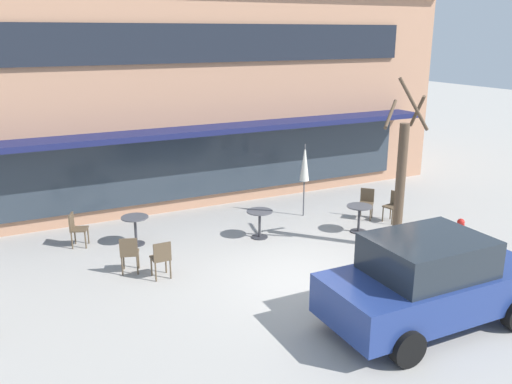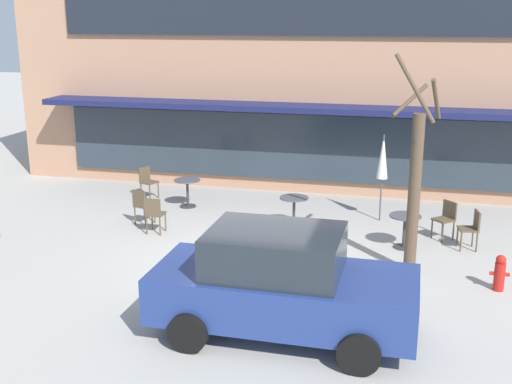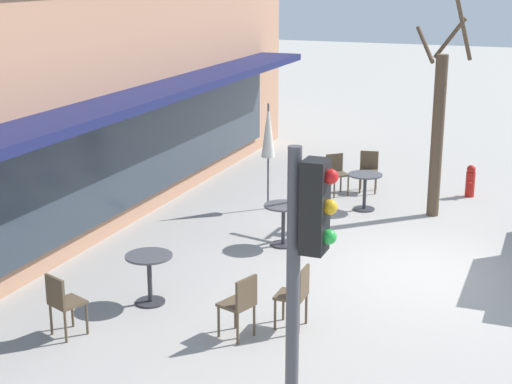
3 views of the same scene
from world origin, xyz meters
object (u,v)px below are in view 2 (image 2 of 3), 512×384
Objects in this scene: patio_umbrella_green_folded at (383,157)px; fire_hydrant at (500,273)px; cafe_chair_4 at (446,217)px; cafe_table_near_wall at (294,207)px; cafe_chair_0 at (142,204)px; street_tree at (415,185)px; cafe_table_streetside at (187,188)px; cafe_chair_2 at (154,213)px; cafe_table_by_tree at (405,226)px; cafe_chair_1 at (147,180)px; parked_sedan at (281,284)px; cafe_chair_3 at (472,227)px.

patio_umbrella_green_folded is 4.69m from fire_hydrant.
cafe_table_near_wall is at bearing -179.83° from cafe_chair_4.
cafe_chair_0 is 6.77m from street_tree.
cafe_chair_2 reaches higher than cafe_table_streetside.
street_tree is (6.46, -1.56, 1.29)m from cafe_chair_0.
street_tree is at bearing -84.29° from cafe_table_by_tree.
cafe_chair_1 is at bearing 115.99° from cafe_chair_2.
cafe_chair_1 and cafe_chair_2 have the same top height.
cafe_chair_0 is at bearing -108.80° from cafe_table_streetside.
cafe_table_by_tree is at bearing 95.71° from street_tree.
cafe_table_by_tree is 4.94m from parked_sedan.
cafe_table_near_wall is at bearing 171.76° from cafe_chair_3.
cafe_chair_2 is 6.79m from cafe_chair_4.
cafe_chair_3 is at bearing 51.77° from street_tree.
patio_umbrella_green_folded reaches higher than cafe_chair_3.
fire_hydrant is at bearing -80.66° from cafe_chair_3.
parked_sedan is (-1.85, -4.57, 0.36)m from cafe_table_by_tree.
cafe_chair_2 is (1.38, -2.84, 0.00)m from cafe_chair_1.
cafe_chair_0 is 1.00× the size of cafe_chair_4.
cafe_chair_3 is at bearing -49.17° from cafe_chair_4.
cafe_table_near_wall is 0.18× the size of parked_sedan.
cafe_chair_2 is at bearing -169.12° from cafe_chair_4.
cafe_chair_0 is at bearing 133.32° from parked_sedan.
street_tree is at bearing 57.98° from parked_sedan.
cafe_chair_1 is 8.20m from cafe_chair_4.
cafe_chair_2 is at bearing 133.28° from parked_sedan.
parked_sedan reaches higher than cafe_chair_3.
cafe_table_streetside is 0.85× the size of cafe_chair_1.
parked_sedan reaches higher than cafe_table_streetside.
cafe_chair_1 is at bearing 165.89° from cafe_chair_3.
cafe_table_near_wall reaches higher than fire_hydrant.
fire_hydrant is (8.11, -2.09, -0.17)m from cafe_chair_0.
cafe_table_near_wall is 2.53m from patio_umbrella_green_folded.
patio_umbrella_green_folded reaches higher than parked_sedan.
cafe_chair_1 is at bearing 152.45° from street_tree.
patio_umbrella_green_folded is at bearing -4.63° from cafe_chair_1.
street_tree is at bearing -109.05° from cafe_chair_4.
street_tree is at bearing -76.78° from patio_umbrella_green_folded.
cafe_chair_0 is 0.20× the size of street_tree.
cafe_chair_2 is 0.20× the size of street_tree.
cafe_chair_4 reaches higher than cafe_table_by_tree.
cafe_table_streetside is 6.74m from cafe_chair_4.
cafe_table_by_tree is 0.85× the size of cafe_chair_1.
cafe_chair_4 is at bearing -10.92° from cafe_chair_1.
cafe_table_streetside is at bearing 71.20° from cafe_chair_0.
cafe_chair_0 is (-3.68, -0.68, 0.01)m from cafe_table_near_wall.
cafe_chair_4 reaches higher than cafe_table_streetside.
cafe_table_streetside is 1.00× the size of cafe_table_by_tree.
cafe_table_streetside is 6.04m from cafe_table_by_tree.
cafe_table_by_tree is at bearing 133.01° from fire_hydrant.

